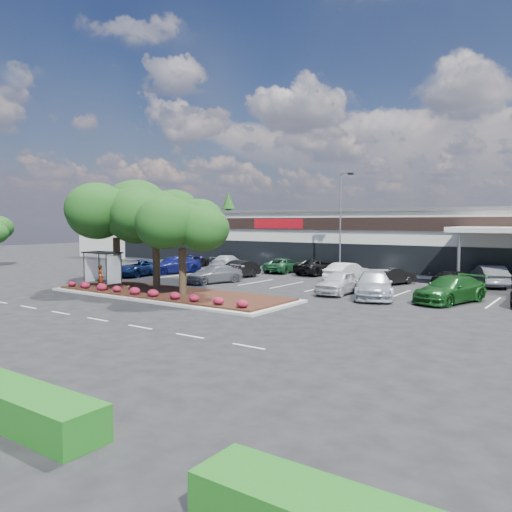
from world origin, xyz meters
The scene contains 28 objects.
ground centered at (0.00, 0.00, 0.00)m, with size 160.00×160.00×0.00m, color black.
retail_store centered at (0.06, 33.91, 3.15)m, with size 80.40×25.20×6.25m.
landscape_island centered at (-2.00, 4.00, 0.12)m, with size 18.00×6.00×0.26m.
lane_markings centered at (-0.14, 10.42, 0.01)m, with size 33.12×20.06×0.01m.
shrub_row centered at (-2.00, 1.90, 0.51)m, with size 17.00×0.80×0.50m, color maroon, non-canonical shape.
bus_shelter centered at (-7.50, 2.95, 2.31)m, with size 2.75×1.55×2.59m.
island_tree_west centered at (-8.00, 4.50, 4.21)m, with size 7.20×7.20×7.89m, color #0B350C, non-canonical shape.
island_tree_mid centered at (-4.50, 5.20, 3.92)m, with size 6.60×6.60×7.32m, color #0B350C, non-canonical shape.
island_tree_east centered at (-0.50, 3.70, 3.51)m, with size 5.80×5.80×6.50m, color #0B350C, non-canonical shape.
hedge_south_east centered at (10.00, -13.50, 0.45)m, with size 6.00×1.30×0.90m, color #205212.
conifer_north_west centered at (-30.00, 46.00, 5.00)m, with size 4.40×4.40×10.00m, color #0B350C.
person_waiting centered at (-7.04, 2.29, 1.11)m, with size 0.62×0.40×1.69m, color #594C47.
light_pole centered at (2.56, 21.02, 4.17)m, with size 1.43×0.57×9.44m.
car_0 centered at (-13.27, 11.33, 0.74)m, with size 2.45×5.32×1.48m, color navy.
car_1 centered at (-12.13, 14.70, 0.82)m, with size 2.29×5.64×1.64m, color navy.
car_2 centered at (-4.65, 15.08, 0.76)m, with size 1.61×4.63×1.53m, color black.
car_3 centered at (-4.10, 11.21, 0.72)m, with size 2.01×4.94×1.43m, color slate.
car_5 centered at (6.99, 11.47, 0.81)m, with size 1.91×4.74×1.62m, color silver.
car_6 centered at (9.64, 11.13, 0.85)m, with size 2.38×5.87×1.70m, color #A5ABB0.
car_7 centered at (14.26, 12.01, 0.82)m, with size 2.31×5.67×1.65m, color #174D1A.
car_9 centered at (-14.98, 20.88, 0.73)m, with size 1.72×4.28×1.46m, color black.
car_10 centered at (-10.45, 21.03, 0.75)m, with size 2.10×5.17×1.50m, color #B7BCC4.
car_11 centered at (-3.84, 21.63, 0.71)m, with size 2.34×5.08×1.41m, color #1D512E.
car_12 centered at (0.17, 21.80, 0.76)m, with size 2.52×5.46×1.52m, color black.
car_13 centered at (4.44, 18.31, 0.79)m, with size 1.68×4.82×1.59m, color silver.
car_14 centered at (8.25, 18.57, 0.69)m, with size 1.46×4.18×1.38m, color black.
car_15 centered at (12.81, 19.09, 0.67)m, with size 1.88×4.63×1.34m, color black.
car_16 centered at (14.81, 21.64, 0.83)m, with size 1.76×5.05×1.66m, color #5D5E64.
Camera 1 is at (22.04, -20.05, 5.05)m, focal length 35.00 mm.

